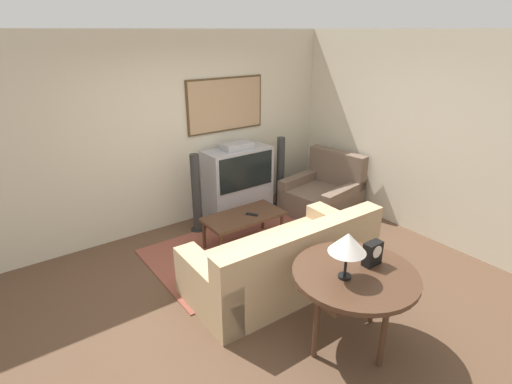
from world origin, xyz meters
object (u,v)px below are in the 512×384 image
Objects in this scene: mantel_clock at (372,254)px; speaker_tower_left at (196,195)px; console_table at (355,279)px; armchair at (323,195)px; coffee_table at (243,218)px; couch at (284,263)px; tv at (238,182)px; table_lamp at (348,243)px; speaker_tower_right at (280,174)px.

mantel_clock is 2.82m from speaker_tower_left.
armchair is at bearing 50.03° from console_table.
mantel_clock is (-0.03, -2.06, 0.48)m from coffee_table.
coffee_table is (0.16, 1.02, 0.10)m from couch.
speaker_tower_left is (-0.30, 0.73, 0.15)m from coffee_table.
table_lamp is (-0.84, -2.88, 0.54)m from tv.
couch is 2.01× the size of coffee_table.
coffee_table is 2.10m from console_table.
table_lamp reaches higher than armchair.
couch is at bearing -98.67° from coffee_table.
mantel_clock reaches higher than console_table.
tv is 5.26× the size of mantel_clock.
table_lamp is (-0.22, -1.04, 0.79)m from couch.
coffee_table is 1.43m from speaker_tower_right.
tv is 1.36m from armchair.
couch is at bearing -85.45° from speaker_tower_left.
coffee_table is at bearing -149.05° from speaker_tower_right.
table_lamp reaches higher than speaker_tower_right.
tv reaches higher than coffee_table.
console_table reaches higher than coffee_table.
coffee_table is 2.21m from table_lamp.
tv is 2.94m from mantel_clock.
speaker_tower_right reaches higher than mantel_clock.
mantel_clock is (-0.49, -2.88, 0.32)m from tv.
armchair is (1.76, 1.16, -0.01)m from couch.
couch is at bearing -65.58° from armchair.
table_lamp is at bearing -91.67° from speaker_tower_left.
speaker_tower_right reaches higher than console_table.
armchair is at bearing 4.89° from coffee_table.
mantel_clock is 3.07m from speaker_tower_right.
console_table is (-0.08, -1.04, 0.40)m from couch.
console_table is at bearing -1.56° from table_lamp.
console_table is (-0.70, -2.88, 0.14)m from tv.
armchair is 3.07m from table_lamp.
tv is at bearing 76.37° from console_table.
table_lamp is at bearing -51.02° from armchair.
tv is 3.05m from table_lamp.
couch is at bearing 77.96° from table_lamp.
table_lamp is (-0.14, 0.00, 0.39)m from console_table.
speaker_tower_left is at bearing -84.70° from couch.
coffee_table is at bearing 79.63° from table_lamp.
couch is 1.04m from coffee_table.
speaker_tower_right is (1.59, 2.79, -0.54)m from table_lamp.
tv is at bearing -129.71° from armchair.
console_table is 0.42m from table_lamp.
speaker_tower_left is 1.51m from speaker_tower_right.
tv is 1.05× the size of armchair.
tv is 1.07× the size of console_table.
couch is 1.78m from speaker_tower_left.
couch is 1.32m from table_lamp.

